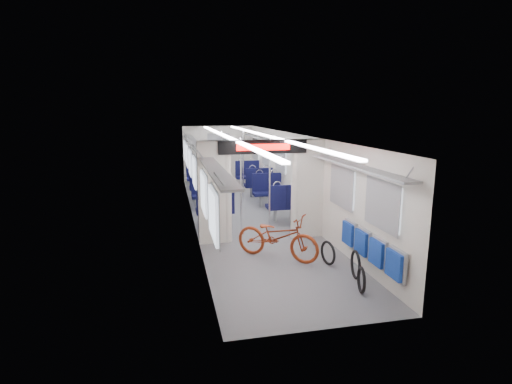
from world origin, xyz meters
The scene contains 14 objects.
carriage centered at (0.00, -0.27, 1.50)m, with size 12.00×12.02×2.31m.
bicycle centered at (0.02, -3.28, 0.46)m, with size 0.61×1.76×0.93m, color maroon.
flip_bench centered at (1.35, -4.57, 0.58)m, with size 0.12×2.10×0.51m.
bike_hoop_a centered at (0.95, -5.07, 0.20)m, with size 0.45×0.45×0.05m, color black.
bike_hoop_b centered at (1.12, -4.53, 0.24)m, with size 0.52×0.52×0.05m, color black.
bike_hoop_c centered at (0.89, -3.81, 0.21)m, with size 0.48×0.48×0.05m, color black.
seat_bay_near_left centered at (-0.93, 0.25, 0.57)m, with size 0.96×2.31×1.17m.
seat_bay_near_right centered at (0.93, 0.26, 0.56)m, with size 0.93×2.17×1.13m.
seat_bay_far_left centered at (-0.94, 3.42, 0.57)m, with size 0.95×2.27×1.16m.
seat_bay_far_right centered at (0.93, 3.42, 0.56)m, with size 0.93×2.19×1.13m.
stanchion_near_left centered at (-0.35, -1.24, 1.15)m, with size 0.04×0.04×2.30m, color silver.
stanchion_near_right centered at (0.32, -1.44, 1.15)m, with size 0.04×0.04×2.30m, color silver.
stanchion_far_left centered at (-0.39, 1.85, 1.15)m, with size 0.04×0.04×2.30m, color silver.
stanchion_far_right centered at (0.27, 1.81, 1.15)m, with size 0.04×0.04×2.30m, color silver.
Camera 1 is at (-2.04, -10.65, 2.95)m, focal length 28.00 mm.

